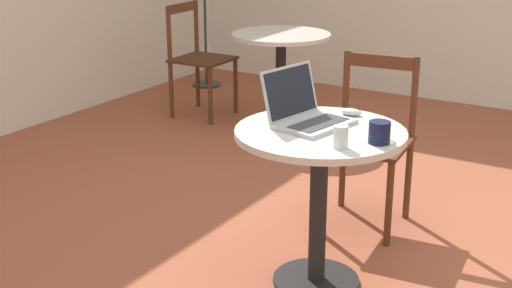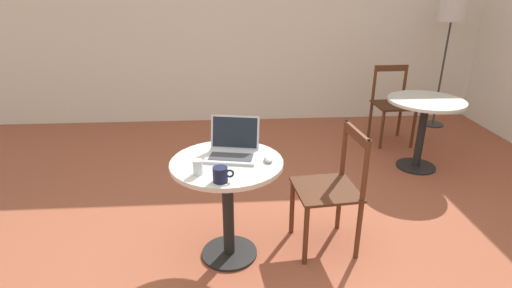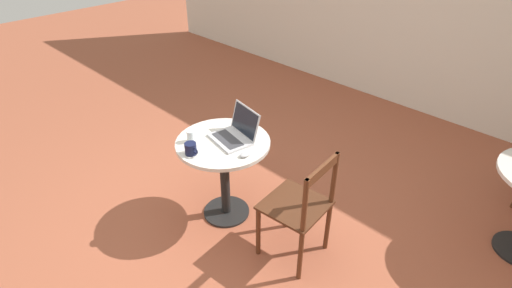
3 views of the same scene
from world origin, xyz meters
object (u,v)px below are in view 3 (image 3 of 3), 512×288
Objects in this scene: cafe_table_near at (224,159)px; mug at (191,149)px; laptop at (235,133)px; chair_near_right at (300,208)px; drinking_glass at (191,136)px; mouse at (245,154)px.

cafe_table_near is 0.36m from mug.
laptop is at bearing 65.24° from cafe_table_near.
mug is (-0.77, -0.35, 0.32)m from chair_near_right.
cafe_table_near is at bearing -174.37° from chair_near_right.
cafe_table_near is 8.01× the size of drinking_glass.
laptop reaches higher than mouse.
drinking_glass reaches higher than mouse.
chair_near_right reaches higher than mug.
mouse is (-0.46, -0.09, 0.29)m from chair_near_right.
cafe_table_near is at bearing 83.24° from mug.
mug is (-0.03, -0.28, 0.22)m from cafe_table_near.
drinking_glass is (-0.91, -0.25, 0.32)m from chair_near_right.
chair_near_right reaches higher than drinking_glass.
chair_near_right is at bearing 5.63° from cafe_table_near.
drinking_glass reaches higher than mug.
chair_near_right is at bearing 11.31° from mouse.
laptop reaches higher than drinking_glass.
mug is at bearing -139.38° from mouse.
chair_near_right is 0.77m from laptop.
laptop is at bearing 154.45° from mouse.
cafe_table_near is at bearing -114.76° from laptop.
drinking_glass is (-0.14, 0.11, 0.00)m from mug.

